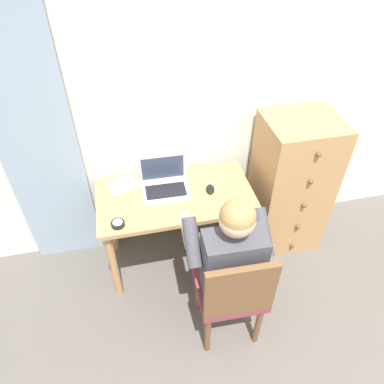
% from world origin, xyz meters
% --- Properties ---
extents(wall_back, '(4.80, 0.05, 2.50)m').
position_xyz_m(wall_back, '(0.00, 2.20, 1.25)').
color(wall_back, silver).
rests_on(wall_back, ground_plane).
extents(curtain_panel, '(0.52, 0.03, 2.27)m').
position_xyz_m(curtain_panel, '(-1.34, 2.13, 1.14)').
color(curtain_panel, '#8EA3B7').
rests_on(curtain_panel, ground_plane).
extents(desk, '(1.12, 0.58, 0.72)m').
position_xyz_m(desk, '(-0.47, 1.84, 0.60)').
color(desk, tan).
rests_on(desk, ground_plane).
extents(dresser, '(0.54, 0.49, 1.17)m').
position_xyz_m(dresser, '(0.47, 1.91, 0.58)').
color(dresser, tan).
rests_on(dresser, ground_plane).
extents(chair, '(0.43, 0.41, 0.88)m').
position_xyz_m(chair, '(-0.25, 1.12, 0.50)').
color(chair, brown).
rests_on(chair, ground_plane).
extents(person_seated, '(0.54, 0.59, 1.20)m').
position_xyz_m(person_seated, '(-0.24, 1.30, 0.68)').
color(person_seated, '#4C4C4C').
rests_on(person_seated, ground_plane).
extents(laptop, '(0.35, 0.26, 0.24)m').
position_xyz_m(laptop, '(-0.53, 1.94, 0.77)').
color(laptop, silver).
rests_on(laptop, desk).
extents(computer_mouse, '(0.08, 0.11, 0.03)m').
position_xyz_m(computer_mouse, '(-0.21, 1.83, 0.73)').
color(computer_mouse, black).
rests_on(computer_mouse, desk).
extents(desk_clock, '(0.09, 0.09, 0.03)m').
position_xyz_m(desk_clock, '(-0.89, 1.63, 0.73)').
color(desk_clock, black).
rests_on(desk_clock, desk).
extents(notebook_pad, '(0.25, 0.21, 0.01)m').
position_xyz_m(notebook_pad, '(-0.82, 2.03, 0.72)').
color(notebook_pad, silver).
rests_on(notebook_pad, desk).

